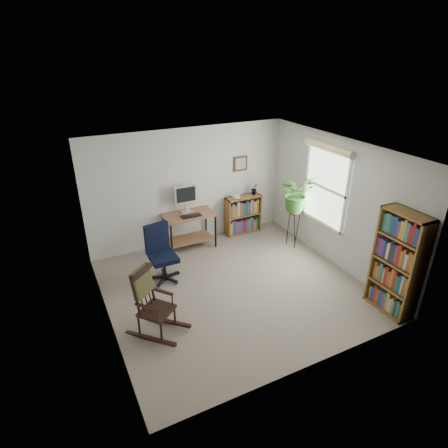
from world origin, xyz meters
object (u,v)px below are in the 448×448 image
desk (190,231)px  low_bookshelf (243,215)px  office_chair (163,254)px  tall_bookshelf (397,263)px  rocking_chair (156,302)px

desk → low_bookshelf: (1.32, 0.12, 0.05)m
office_chair → low_bookshelf: 2.41m
tall_bookshelf → rocking_chair: bearing=162.1°
desk → rocking_chair: rocking_chair is taller
office_chair → low_bookshelf: bearing=15.3°
low_bookshelf → desk: bearing=-174.8°
low_bookshelf → tall_bookshelf: tall_bookshelf is taller
rocking_chair → desk: bearing=18.9°
tall_bookshelf → office_chair: bearing=140.8°
tall_bookshelf → low_bookshelf: bearing=102.3°
rocking_chair → tall_bookshelf: size_ratio=0.62×
office_chair → low_bookshelf: office_chair is taller
office_chair → tall_bookshelf: tall_bookshelf is taller
low_bookshelf → tall_bookshelf: 3.52m
desk → office_chair: size_ratio=0.99×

